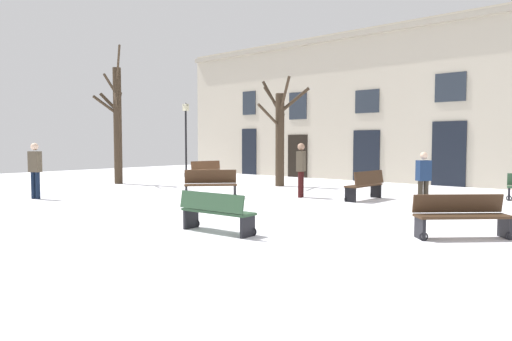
{
  "coord_description": "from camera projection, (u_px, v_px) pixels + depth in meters",
  "views": [
    {
      "loc": [
        10.52,
        -10.27,
        1.82
      ],
      "look_at": [
        0.0,
        1.92,
        0.85
      ],
      "focal_mm": 32.75,
      "sensor_mm": 36.0,
      "label": 1
    }
  ],
  "objects": [
    {
      "name": "bench_back_to_back_left",
      "position": [
        461.0,
        216.0,
        8.86
      ],
      "size": [
        1.61,
        1.57,
        0.82
      ],
      "rotation": [
        0.0,
        0.0,
        0.76
      ],
      "color": "#3D2819",
      "rests_on": "ground"
    },
    {
      "name": "bench_far_corner",
      "position": [
        216.0,
        212.0,
        9.35
      ],
      "size": [
        1.7,
        0.57,
        0.83
      ],
      "rotation": [
        0.0,
        0.0,
        3.2
      ],
      "color": "#2D4C33",
      "rests_on": "ground"
    },
    {
      "name": "bench_back_to_back_right",
      "position": [
        211.0,
        184.0,
        15.04
      ],
      "size": [
        1.45,
        1.53,
        0.94
      ],
      "rotation": [
        0.0,
        0.0,
        0.83
      ],
      "color": "#3D2819",
      "rests_on": "ground"
    },
    {
      "name": "ground_plane",
      "position": [
        216.0,
        200.0,
        14.73
      ],
      "size": [
        36.75,
        36.75,
        0.0
      ],
      "primitive_type": "plane",
      "color": "white"
    },
    {
      "name": "building_facade",
      "position": [
        366.0,
        104.0,
        21.92
      ],
      "size": [
        22.97,
        0.6,
        7.12
      ],
      "color": "#BCB29E",
      "rests_on": "ground"
    },
    {
      "name": "person_near_bench",
      "position": [
        301.0,
        167.0,
        15.38
      ],
      "size": [
        0.33,
        0.43,
        1.79
      ],
      "rotation": [
        0.0,
        0.0,
        1.89
      ],
      "color": "#350F0F",
      "rests_on": "ground"
    },
    {
      "name": "streetlamp",
      "position": [
        186.0,
        132.0,
        24.54
      ],
      "size": [
        0.3,
        0.3,
        3.9
      ],
      "color": "black",
      "rests_on": "ground"
    },
    {
      "name": "person_strolling",
      "position": [
        423.0,
        177.0,
        13.05
      ],
      "size": [
        0.4,
        0.44,
        1.55
      ],
      "rotation": [
        0.0,
        0.0,
        0.98
      ],
      "color": "#2D271E",
      "rests_on": "ground"
    },
    {
      "name": "tree_foreground",
      "position": [
        280.0,
        133.0,
        19.29
      ],
      "size": [
        1.87,
        2.26,
        4.44
      ],
      "color": "#382B1E",
      "rests_on": "ground"
    },
    {
      "name": "bench_near_center_tree",
      "position": [
        204.0,
        170.0,
        23.28
      ],
      "size": [
        0.8,
        1.74,
        0.9
      ],
      "rotation": [
        0.0,
        0.0,
        4.52
      ],
      "color": "#51331E",
      "rests_on": "ground"
    },
    {
      "name": "litter_bin",
      "position": [
        211.0,
        168.0,
        25.53
      ],
      "size": [
        0.49,
        0.49,
        0.81
      ],
      "color": "#4C1E19",
      "rests_on": "ground"
    },
    {
      "name": "tree_near_facade",
      "position": [
        117.0,
        122.0,
        20.4
      ],
      "size": [
        2.46,
        1.9,
        5.81
      ],
      "color": "#382B1E",
      "rests_on": "ground"
    },
    {
      "name": "person_by_shop_door",
      "position": [
        35.0,
        168.0,
        14.96
      ],
      "size": [
        0.43,
        0.34,
        1.8
      ],
      "rotation": [
        0.0,
        0.0,
        0.37
      ],
      "color": "black",
      "rests_on": "ground"
    },
    {
      "name": "bench_facing_shops",
      "position": [
        365.0,
        185.0,
        14.71
      ],
      "size": [
        0.51,
        1.74,
        0.93
      ],
      "rotation": [
        0.0,
        0.0,
        4.67
      ],
      "color": "#3D2819",
      "rests_on": "ground"
    }
  ]
}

